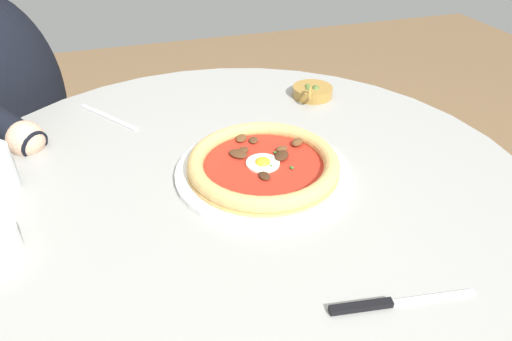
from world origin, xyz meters
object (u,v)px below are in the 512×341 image
at_px(pizza_on_plate, 263,166).
at_px(steak_knife, 382,304).
at_px(olive_pan, 312,91).
at_px(fork_utensil, 108,117).
at_px(diner_person, 22,169).
at_px(dining_table, 236,240).

xyz_separation_m(pizza_on_plate, steak_knife, (0.31, 0.05, -0.01)).
distance_m(steak_knife, olive_pan, 0.60).
bearing_deg(fork_utensil, steak_knife, 26.01).
relative_size(steak_knife, diner_person, 0.16).
xyz_separation_m(dining_table, pizza_on_plate, (-0.01, 0.06, 0.15)).
relative_size(dining_table, diner_person, 0.91).
relative_size(olive_pan, diner_person, 0.09).
bearing_deg(fork_utensil, dining_table, 31.64).
height_order(dining_table, fork_utensil, fork_utensil).
bearing_deg(dining_table, olive_pan, 136.66).
relative_size(pizza_on_plate, steak_knife, 1.61).
bearing_deg(fork_utensil, pizza_on_plate, 39.87).
xyz_separation_m(dining_table, fork_utensil, (-0.31, -0.19, 0.13)).
height_order(pizza_on_plate, diner_person, diner_person).
bearing_deg(dining_table, fork_utensil, -148.36).
xyz_separation_m(steak_knife, diner_person, (-0.84, -0.55, -0.23)).
bearing_deg(diner_person, olive_pan, 69.67).
xyz_separation_m(olive_pan, fork_utensil, (-0.03, -0.46, -0.01)).
distance_m(olive_pan, fork_utensil, 0.46).
height_order(olive_pan, fork_utensil, olive_pan).
distance_m(fork_utensil, diner_person, 0.41).
height_order(olive_pan, diner_person, diner_person).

